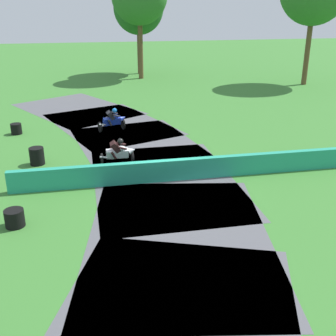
# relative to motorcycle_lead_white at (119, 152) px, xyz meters

# --- Properties ---
(ground_plane) EXTENTS (120.00, 120.00, 0.00)m
(ground_plane) POSITION_rel_motorcycle_lead_white_xyz_m (1.76, -2.09, -0.64)
(ground_plane) COLOR #38752D
(track_asphalt) EXTENTS (11.88, 36.91, 0.01)m
(track_asphalt) POSITION_rel_motorcycle_lead_white_xyz_m (0.14, -2.13, -0.63)
(track_asphalt) COLOR #515156
(track_asphalt) RESTS_ON ground
(safety_barrier) EXTENTS (23.57, 0.89, 0.90)m
(safety_barrier) POSITION_rel_motorcycle_lead_white_xyz_m (7.24, -1.95, -0.19)
(safety_barrier) COLOR #239375
(safety_barrier) RESTS_ON ground
(motorcycle_lead_white) EXTENTS (1.68, 0.86, 1.43)m
(motorcycle_lead_white) POSITION_rel_motorcycle_lead_white_xyz_m (0.00, 0.00, 0.00)
(motorcycle_lead_white) COLOR black
(motorcycle_lead_white) RESTS_ON ground
(motorcycle_chase_blue) EXTENTS (1.72, 1.11, 1.43)m
(motorcycle_chase_blue) POSITION_rel_motorcycle_lead_white_xyz_m (0.03, 5.48, 0.01)
(motorcycle_chase_blue) COLOR black
(motorcycle_chase_blue) RESTS_ON ground
(tire_stack_mid_a) EXTENTS (0.66, 0.66, 0.60)m
(tire_stack_mid_a) POSITION_rel_motorcycle_lead_white_xyz_m (-3.84, -5.02, -0.34)
(tire_stack_mid_a) COLOR black
(tire_stack_mid_a) RESTS_ON ground
(tire_stack_mid_b) EXTENTS (0.67, 0.67, 0.80)m
(tire_stack_mid_b) POSITION_rel_motorcycle_lead_white_xyz_m (-3.72, 0.78, -0.24)
(tire_stack_mid_b) COLOR black
(tire_stack_mid_b) RESTS_ON ground
(tire_stack_far) EXTENTS (0.60, 0.60, 0.60)m
(tire_stack_far) POSITION_rel_motorcycle_lead_white_xyz_m (-5.39, 5.82, -0.34)
(tire_stack_far) COLOR black
(tire_stack_far) RESTS_ON ground
(tree_far_left) EXTENTS (4.79, 4.79, 8.75)m
(tree_far_left) POSITION_rel_motorcycle_lead_white_xyz_m (3.76, 24.99, 5.57)
(tree_far_left) COLOR brown
(tree_far_left) RESTS_ON ground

